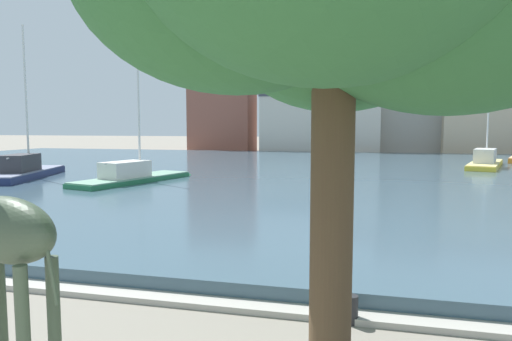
{
  "coord_description": "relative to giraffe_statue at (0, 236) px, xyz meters",
  "views": [
    {
      "loc": [
        2.12,
        -2.16,
        3.41
      ],
      "look_at": [
        -0.9,
        10.12,
        2.2
      ],
      "focal_mm": 32.3,
      "sensor_mm": 36.0,
      "label": 1
    }
  ],
  "objects": [
    {
      "name": "harbor_water",
      "position": [
        1.92,
        27.45,
        -1.98
      ],
      "size": [
        84.67,
        46.88,
        0.4
      ],
      "primitive_type": "cube",
      "color": "#3D5666",
      "rests_on": "ground"
    },
    {
      "name": "quay_edge_coping",
      "position": [
        1.92,
        3.76,
        -2.12
      ],
      "size": [
        84.67,
        0.5,
        0.12
      ],
      "primitive_type": "cube",
      "color": "#ADA89E",
      "rests_on": "ground"
    },
    {
      "name": "giraffe_statue",
      "position": [
        0.0,
        0.0,
        0.0
      ],
      "size": [
        2.41,
        1.02,
        4.27
      ],
      "color": "#3D4C38",
      "rests_on": "ground"
    },
    {
      "name": "sailboat_navy",
      "position": [
        -15.68,
        19.06,
        -1.57
      ],
      "size": [
        4.26,
        8.93,
        9.31
      ],
      "color": "navy",
      "rests_on": "ground"
    },
    {
      "name": "sailboat_green",
      "position": [
        -8.27,
        18.77,
        -1.67
      ],
      "size": [
        3.98,
        8.82,
        7.04
      ],
      "color": "#236B42",
      "rests_on": "ground"
    },
    {
      "name": "sailboat_yellow",
      "position": [
        12.65,
        33.47,
        -1.61
      ],
      "size": [
        4.56,
        9.83,
        6.24
      ],
      "color": "gold",
      "rests_on": "ground"
    },
    {
      "name": "mooring_bollard",
      "position": [
        3.8,
        3.61,
        -1.93
      ],
      "size": [
        0.24,
        0.24,
        0.5
      ],
      "primitive_type": "cylinder",
      "color": "#232326",
      "rests_on": "ground"
    },
    {
      "name": "townhouse_narrow_midrow",
      "position": [
        -15.63,
        56.46,
        4.72
      ],
      "size": [
        8.68,
        5.29,
        13.77
      ],
      "color": "#8E5142",
      "rests_on": "ground"
    },
    {
      "name": "townhouse_corner_house",
      "position": [
        -5.25,
        54.9,
        1.77
      ],
      "size": [
        8.06,
        7.67,
        7.87
      ],
      "color": "beige",
      "rests_on": "ground"
    },
    {
      "name": "townhouse_end_terrace",
      "position": [
        2.53,
        55.88,
        3.47
      ],
      "size": [
        5.67,
        8.11,
        11.27
      ],
      "color": "beige",
      "rests_on": "ground"
    },
    {
      "name": "townhouse_tall_gabled",
      "position": [
        8.75,
        56.43,
        4.71
      ],
      "size": [
        7.48,
        5.44,
        13.75
      ],
      "color": "gray",
      "rests_on": "ground"
    },
    {
      "name": "townhouse_wide_warehouse",
      "position": [
        16.79,
        55.71,
        3.96
      ],
      "size": [
        9.17,
        7.48,
        12.26
      ],
      "color": "#C6B293",
      "rests_on": "ground"
    }
  ]
}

